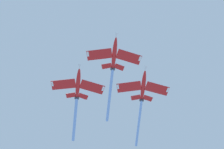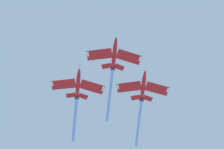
# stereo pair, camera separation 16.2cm
# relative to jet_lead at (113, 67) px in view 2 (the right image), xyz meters

# --- Properties ---
(jet_lead) EXTENTS (19.45, 32.37, 10.99)m
(jet_lead) POSITION_rel_jet_lead_xyz_m (0.00, 0.00, 0.00)
(jet_lead) COLOR red
(jet_left_wing) EXTENTS (19.39, 30.83, 10.94)m
(jet_left_wing) POSITION_rel_jet_lead_xyz_m (-14.82, -6.22, -2.41)
(jet_left_wing) COLOR red
(jet_right_wing) EXTENTS (19.49, 30.12, 9.82)m
(jet_right_wing) POSITION_rel_jet_lead_xyz_m (7.96, -15.22, -3.24)
(jet_right_wing) COLOR red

